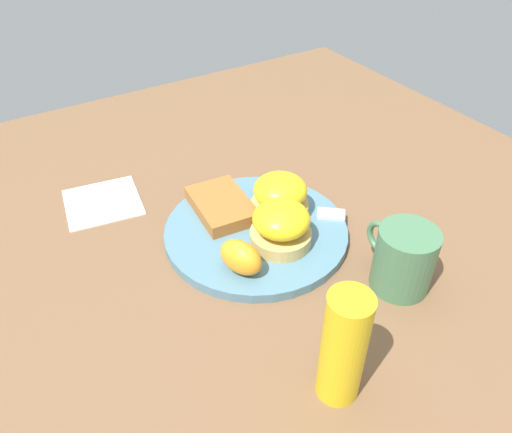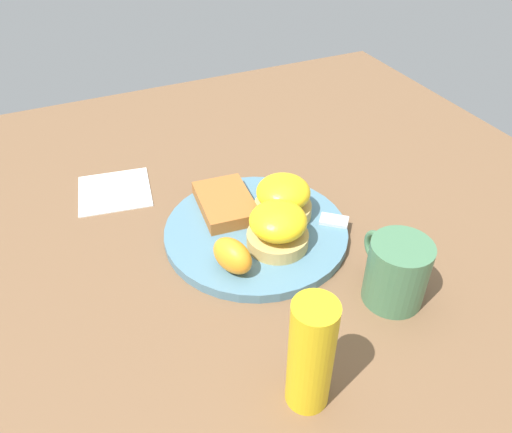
{
  "view_description": "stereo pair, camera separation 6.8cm",
  "coord_description": "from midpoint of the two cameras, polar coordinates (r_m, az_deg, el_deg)",
  "views": [
    {
      "loc": [
        -0.46,
        0.28,
        0.46
      ],
      "look_at": [
        0.0,
        0.0,
        0.03
      ],
      "focal_mm": 35.0,
      "sensor_mm": 36.0,
      "label": 1
    },
    {
      "loc": [
        -0.49,
        0.22,
        0.46
      ],
      "look_at": [
        0.0,
        0.0,
        0.03
      ],
      "focal_mm": 35.0,
      "sensor_mm": 36.0,
      "label": 2
    }
  ],
  "objects": [
    {
      "name": "ground_plane",
      "position": [
        0.71,
        -2.77,
        -2.28
      ],
      "size": [
        1.1,
        1.1,
        0.0
      ],
      "primitive_type": "plane",
      "color": "brown"
    },
    {
      "name": "plate",
      "position": [
        0.7,
        -2.79,
        -1.84
      ],
      "size": [
        0.26,
        0.26,
        0.01
      ],
      "primitive_type": "cylinder",
      "color": "slate",
      "rests_on": "ground_plane"
    },
    {
      "name": "sandwich_benedict_left",
      "position": [
        0.65,
        -0.11,
        -1.15
      ],
      "size": [
        0.08,
        0.08,
        0.06
      ],
      "color": "tan",
      "rests_on": "plate"
    },
    {
      "name": "sandwich_benedict_right",
      "position": [
        0.7,
        0.0,
        2.21
      ],
      "size": [
        0.08,
        0.08,
        0.06
      ],
      "color": "tan",
      "rests_on": "plate"
    },
    {
      "name": "hashbrown_patty",
      "position": [
        0.72,
        -6.65,
        1.17
      ],
      "size": [
        0.11,
        0.08,
        0.02
      ],
      "primitive_type": "cube",
      "rotation": [
        0.0,
        0.0,
        -0.09
      ],
      "color": "#9D5C28",
      "rests_on": "plate"
    },
    {
      "name": "orange_wedge",
      "position": [
        0.62,
        -4.92,
        -4.81
      ],
      "size": [
        0.07,
        0.05,
        0.04
      ],
      "primitive_type": "ellipsoid",
      "rotation": [
        0.0,
        0.0,
        0.35
      ],
      "color": "orange",
      "rests_on": "plate"
    },
    {
      "name": "fork",
      "position": [
        0.72,
        0.95,
        0.56
      ],
      "size": [
        0.14,
        0.16,
        0.0
      ],
      "color": "silver",
      "rests_on": "plate"
    },
    {
      "name": "cup",
      "position": [
        0.62,
        13.49,
        -4.86
      ],
      "size": [
        0.1,
        0.07,
        0.09
      ],
      "color": "#42704C",
      "rests_on": "ground_plane"
    },
    {
      "name": "napkin",
      "position": [
        0.81,
        -19.46,
        1.51
      ],
      "size": [
        0.13,
        0.13,
        0.0
      ],
      "primitive_type": "cube",
      "rotation": [
        0.0,
        0.0,
        -0.16
      ],
      "color": "white",
      "rests_on": "ground_plane"
    },
    {
      "name": "condiment_bottle",
      "position": [
        0.49,
        5.92,
        -14.91
      ],
      "size": [
        0.04,
        0.04,
        0.14
      ],
      "primitive_type": "cylinder",
      "color": "gold",
      "rests_on": "ground_plane"
    }
  ]
}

